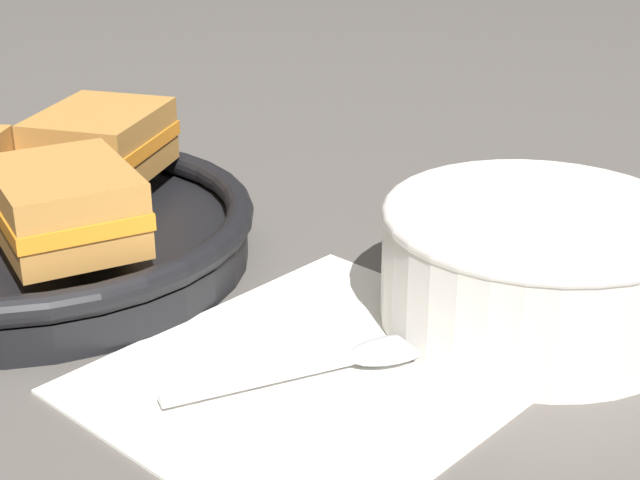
% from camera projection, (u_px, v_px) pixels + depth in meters
% --- Properties ---
extents(ground_plane, '(4.00, 4.00, 0.00)m').
position_uv_depth(ground_plane, '(306.00, 330.00, 0.57)').
color(ground_plane, '#56514C').
extents(napkin, '(0.25, 0.21, 0.00)m').
position_uv_depth(napkin, '(321.00, 372.00, 0.53)').
color(napkin, white).
rests_on(napkin, ground_plane).
extents(soup_bowl, '(0.18, 0.18, 0.07)m').
position_uv_depth(soup_bowl, '(536.00, 260.00, 0.57)').
color(soup_bowl, silver).
rests_on(soup_bowl, ground_plane).
extents(spoon, '(0.15, 0.09, 0.01)m').
position_uv_depth(spoon, '(358.00, 356.00, 0.53)').
color(spoon, silver).
rests_on(spoon, napkin).
extents(skillet, '(0.29, 0.41, 0.04)m').
position_uv_depth(skillet, '(36.00, 233.00, 0.65)').
color(skillet, black).
rests_on(skillet, ground_plane).
extents(sandwich_near_left, '(0.11, 0.12, 0.05)m').
position_uv_depth(sandwich_near_left, '(65.00, 206.00, 0.58)').
color(sandwich_near_left, '#B27A38').
rests_on(sandwich_near_left, skillet).
extents(sandwich_near_right, '(0.12, 0.11, 0.05)m').
position_uv_depth(sandwich_near_right, '(101.00, 142.00, 0.69)').
color(sandwich_near_right, '#B27A38').
rests_on(sandwich_near_right, skillet).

